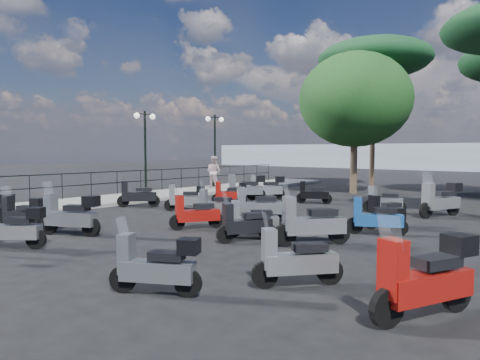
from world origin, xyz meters
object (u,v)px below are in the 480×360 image
Objects in this scene: scooter_5 at (246,188)px; scooter_8 at (12,228)px; scooter_21 at (245,225)px; scooter_2 at (22,214)px; scooter_7 at (70,215)px; scooter_9 at (216,206)px; scooter_16 at (257,207)px; scooter_10 at (230,193)px; scooter_19 at (156,266)px; lamp_post_1 at (145,146)px; scooter_28 at (375,218)px; scooter_11 at (266,188)px; broadleaf_tree at (355,100)px; scooter_23 at (383,201)px; scooter_22 at (441,200)px; scooter_25 at (296,261)px; scooter_26 at (425,279)px; scooter_4 at (137,196)px; scooter_15 at (195,214)px; scooter_20 at (311,224)px; scooter_27 at (385,213)px; pedestrian_far at (214,172)px; pine_2 at (374,60)px; scooter_17 at (313,194)px; scooter_3 at (186,198)px; lamp_post_2 at (215,146)px; scooter_14 at (252,221)px.

scooter_8 is (1.73, -10.59, -0.09)m from scooter_5.
scooter_5 is 8.51m from scooter_21.
scooter_2 is at bearing 55.26° from scooter_21.
scooter_7 is 4.67m from scooter_9.
scooter_16 reaches higher than scooter_21.
scooter_10 is 0.96× the size of scooter_19.
lamp_post_1 reaches higher than scooter_28.
scooter_5 is 1.18× the size of scooter_8.
broadleaf_tree is at bearing -68.70° from scooter_11.
scooter_5 is at bearing -4.08° from scooter_16.
lamp_post_1 is 11.43m from scooter_23.
scooter_22 is 9.36m from scooter_25.
scooter_26 is 1.15× the size of scooter_28.
scooter_2 is 1.10× the size of scooter_4.
scooter_25 is 0.74× the size of scooter_26.
scooter_26 is (6.99, -2.61, 0.11)m from scooter_15.
scooter_20 is 3.43m from scooter_27.
pedestrian_far is 1.35× the size of scooter_10.
scooter_8 is 9.39m from scooter_10.
scooter_20 is 17.69m from pine_2.
pine_2 is at bearing -42.30° from scooter_10.
scooter_17 is 0.96× the size of scooter_27.
scooter_11 is (0.29, 2.17, 0.08)m from scooter_10.
scooter_17 is at bearing 21.94° from lamp_post_1.
scooter_3 is at bearing 119.12° from pedestrian_far.
scooter_16 is 11.27m from broadleaf_tree.
scooter_5 is at bearing 67.31° from scooter_23.
scooter_26 is 17.44m from broadleaf_tree.
scooter_10 is 0.90× the size of scooter_28.
scooter_22 reaches higher than scooter_26.
scooter_15 is at bearing 93.40° from scooter_28.
scooter_11 is 13.68m from scooter_26.
scooter_26 reaches higher than scooter_21.
scooter_2 is at bearing 151.36° from scooter_4.
scooter_3 is at bearing 133.39° from scooter_5.
scooter_4 is 5.77m from scooter_11.
scooter_19 is at bearing 109.20° from scooter_27.
scooter_15 reaches higher than scooter_10.
scooter_20 is at bearing -29.74° from scooter_19.
broadleaf_tree reaches higher than scooter_8.
pine_2 reaches higher than scooter_4.
scooter_5 is 6.08m from scooter_23.
scooter_26 is (15.20, -7.28, -1.88)m from lamp_post_1.
scooter_5 is 8.34m from scooter_28.
scooter_20 is at bearing -26.06° from lamp_post_2.
lamp_post_2 reaches higher than scooter_17.
scooter_14 is at bearing -168.11° from scooter_10.
scooter_15 is (3.64, 3.18, -0.02)m from scooter_2.
scooter_17 is at bearing 52.93° from scooter_23.
scooter_26 is (12.12, -4.47, 0.08)m from scooter_4.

